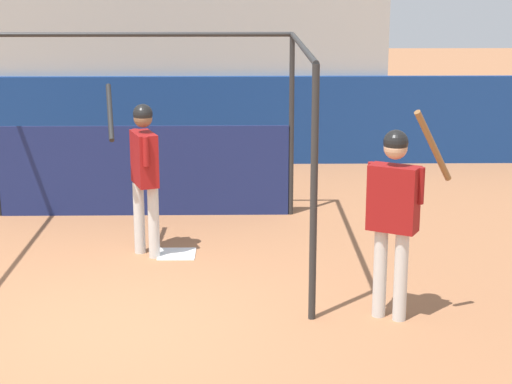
% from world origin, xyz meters
% --- Properties ---
extents(ground_plane, '(60.00, 60.00, 0.00)m').
position_xyz_m(ground_plane, '(0.00, 0.00, 0.00)').
color(ground_plane, '#9E6642').
extents(outfield_wall, '(24.00, 0.12, 1.53)m').
position_xyz_m(outfield_wall, '(0.00, 7.10, 0.76)').
color(outfield_wall, navy).
rests_on(outfield_wall, ground).
extents(bleacher_section, '(7.60, 3.20, 3.21)m').
position_xyz_m(bleacher_section, '(-0.00, 8.76, 1.60)').
color(bleacher_section, '#9E9E99').
rests_on(bleacher_section, ground).
extents(batting_cage, '(4.10, 3.76, 2.50)m').
position_xyz_m(batting_cage, '(-0.06, 3.26, 1.09)').
color(batting_cage, '#282828').
rests_on(batting_cage, ground).
extents(home_plate, '(0.44, 0.44, 0.02)m').
position_xyz_m(home_plate, '(0.50, 2.13, 0.01)').
color(home_plate, white).
rests_on(home_plate, ground).
extents(player_batter, '(0.68, 0.86, 1.98)m').
position_xyz_m(player_batter, '(0.14, 2.13, 1.11)').
color(player_batter, silver).
rests_on(player_batter, ground).
extents(player_waiting, '(0.79, 0.56, 2.09)m').
position_xyz_m(player_waiting, '(2.71, 0.17, 1.14)').
color(player_waiting, silver).
rests_on(player_waiting, ground).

